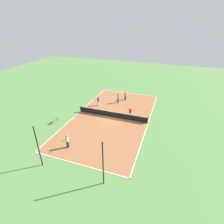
# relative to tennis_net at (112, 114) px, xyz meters

# --- Properties ---
(ground_plane) EXTENTS (80.00, 80.00, 0.00)m
(ground_plane) POSITION_rel_tennis_net_xyz_m (0.00, 0.00, -0.52)
(ground_plane) COLOR #60934C
(court_surface) EXTENTS (11.15, 21.10, 0.02)m
(court_surface) POSITION_rel_tennis_net_xyz_m (0.00, 0.00, -0.51)
(court_surface) COLOR #AD6B42
(court_surface) RESTS_ON ground_plane
(tennis_net) EXTENTS (10.95, 0.10, 0.98)m
(tennis_net) POSITION_rel_tennis_net_xyz_m (0.00, 0.00, 0.00)
(tennis_net) COLOR black
(tennis_net) RESTS_ON court_surface
(bench) EXTENTS (0.36, 1.55, 0.45)m
(bench) POSITION_rel_tennis_net_xyz_m (7.36, 4.12, -0.14)
(bench) COLOR #4C8C4C
(bench) RESTS_ON ground_plane
(player_coach_red) EXTENTS (0.94, 0.83, 1.64)m
(player_coach_red) POSITION_rel_tennis_net_xyz_m (-2.60, -0.91, 0.44)
(player_coach_red) COLOR white
(player_coach_red) RESTS_ON court_surface
(player_near_blue) EXTENTS (0.98, 0.53, 1.54)m
(player_near_blue) POSITION_rel_tennis_net_xyz_m (3.65, -3.14, 0.38)
(player_near_blue) COLOR white
(player_near_blue) RESTS_ON court_surface
(player_center_orange) EXTENTS (0.41, 0.41, 1.58)m
(player_center_orange) POSITION_rel_tennis_net_xyz_m (-0.12, -7.00, 0.39)
(player_center_orange) COLOR navy
(player_center_orange) RESTS_ON court_surface
(player_baseline_gray) EXTENTS (0.46, 0.46, 1.77)m
(player_baseline_gray) POSITION_rel_tennis_net_xyz_m (0.74, -5.31, 0.52)
(player_baseline_gray) COLOR navy
(player_baseline_gray) RESTS_ON court_surface
(player_far_white) EXTENTS (0.40, 0.95, 1.73)m
(player_far_white) POSITION_rel_tennis_net_xyz_m (2.44, 8.50, 0.50)
(player_far_white) COLOR black
(player_far_white) RESTS_ON court_surface
(tennis_ball_left_sideline) EXTENTS (0.07, 0.07, 0.07)m
(tennis_ball_left_sideline) POSITION_rel_tennis_net_xyz_m (-4.86, -6.52, -0.47)
(tennis_ball_left_sideline) COLOR #CCE033
(tennis_ball_left_sideline) RESTS_ON court_surface
(tennis_ball_far_baseline) EXTENTS (0.07, 0.07, 0.07)m
(tennis_ball_far_baseline) POSITION_rel_tennis_net_xyz_m (-1.86, -8.62, -0.47)
(tennis_ball_far_baseline) COLOR #CCE033
(tennis_ball_far_baseline) RESTS_ON court_surface
(tennis_ball_midcourt) EXTENTS (0.07, 0.07, 0.07)m
(tennis_ball_midcourt) POSITION_rel_tennis_net_xyz_m (4.38, 1.49, -0.47)
(tennis_ball_midcourt) COLOR #CCE033
(tennis_ball_midcourt) RESTS_ON court_surface
(fence_post_back_left) EXTENTS (0.12, 0.12, 4.70)m
(fence_post_back_left) POSITION_rel_tennis_net_xyz_m (-3.41, 11.81, 1.83)
(fence_post_back_left) COLOR black
(fence_post_back_left) RESTS_ON ground_plane
(fence_post_back_right) EXTENTS (0.12, 0.12, 4.70)m
(fence_post_back_right) POSITION_rel_tennis_net_xyz_m (3.41, 11.81, 1.83)
(fence_post_back_right) COLOR black
(fence_post_back_right) RESTS_ON ground_plane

